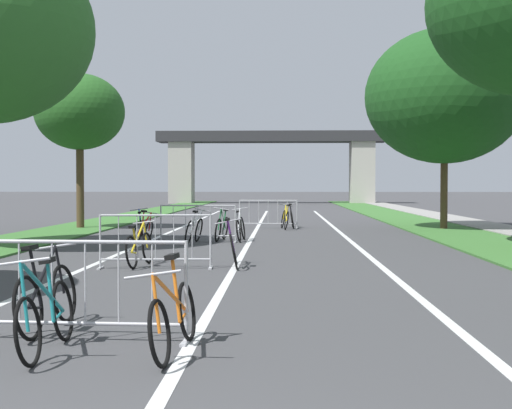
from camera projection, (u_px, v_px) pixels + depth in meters
The scene contains 25 objects.
grass_verge_left at pixel (114, 220), 31.25m from camera, with size 2.60×70.30×0.05m, color #386B2D.
grass_verge_right at pixel (411, 221), 30.76m from camera, with size 2.60×70.30×0.05m, color #386B2D.
sidewalk_path_right at pixel (461, 221), 30.68m from camera, with size 1.79×70.30×0.08m, color gray.
lane_stripe_center at pixel (253, 235), 22.59m from camera, with size 0.14×40.67×0.01m, color silver.
lane_stripe_right_lane at pixel (343, 235), 22.48m from camera, with size 0.14×40.67×0.01m, color silver.
lane_stripe_left_lane at pixel (164, 235), 22.70m from camera, with size 0.14×40.67×0.01m, color silver.
overpass_bridge at pixel (271, 155), 60.20m from camera, with size 19.44×2.86×6.13m.
tree_left_cypress_far at pixel (80, 112), 25.62m from camera, with size 3.26×3.26×5.66m.
tree_right_pine_far at pixel (445, 96), 25.01m from camera, with size 5.64×5.64×7.16m.
crowd_barrier_nearest at pixel (85, 291), 7.30m from camera, with size 2.20×0.54×1.05m.
crowd_barrier_second at pixel (155, 242), 13.54m from camera, with size 2.20×0.55×1.05m.
crowd_barrier_third at pixel (198, 224), 19.76m from camera, with size 2.20×0.56×1.05m.
crowd_barrier_fourth at pixel (268, 214), 25.92m from camera, with size 2.20×0.55×1.05m.
bicycle_yellow_0 at pixel (140, 248), 13.96m from camera, with size 0.46×1.66×0.89m.
bicycle_black_1 at pixel (292, 218), 26.25m from camera, with size 0.53×1.65×0.94m.
bicycle_green_2 at pixel (222, 228), 20.26m from camera, with size 0.45×1.65×0.98m.
bicycle_orange_3 at pixel (174, 316), 6.76m from camera, with size 0.52×1.72×0.94m.
bicycle_blue_4 at pixel (141, 228), 20.32m from camera, with size 0.66×1.66×0.93m.
bicycle_red_5 at pixel (144, 230), 19.42m from camera, with size 0.55×1.59×0.93m.
bicycle_purple_6 at pixel (233, 247), 13.87m from camera, with size 0.57×1.71×0.98m.
bicycle_teal_7 at pixel (46, 315), 6.76m from camera, with size 0.54×1.68×0.98m.
bicycle_silver_8 at pixel (240, 228), 20.15m from camera, with size 0.46×1.72×0.96m.
bicycle_white_9 at pixel (194, 230), 19.28m from camera, with size 0.58×1.77×0.96m.
bicycle_yellow_10 at pixel (285, 219), 25.48m from camera, with size 0.52×1.75×0.91m.
bicycle_black_11 at pixel (47, 297), 7.78m from camera, with size 0.49×1.69×0.98m.
Camera 1 is at (0.92, -2.20, 1.62)m, focal length 49.43 mm.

